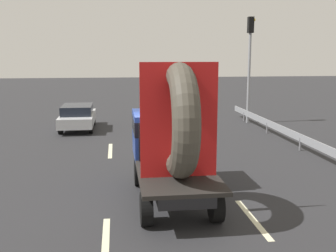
# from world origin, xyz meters

# --- Properties ---
(ground_plane) EXTENTS (120.00, 120.00, 0.00)m
(ground_plane) POSITION_xyz_m (0.00, 0.00, 0.00)
(ground_plane) COLOR #28282B
(flatbed_truck) EXTENTS (2.02, 4.97, 3.86)m
(flatbed_truck) POSITION_xyz_m (0.05, -0.15, 1.77)
(flatbed_truck) COLOR black
(flatbed_truck) RESTS_ON ground_plane
(distant_sedan) EXTENTS (1.75, 4.08, 1.33)m
(distant_sedan) POSITION_xyz_m (-3.55, 11.07, 0.71)
(distant_sedan) COLOR black
(distant_sedan) RESTS_ON ground_plane
(traffic_light) EXTENTS (0.42, 0.36, 6.13)m
(traffic_light) POSITION_xyz_m (6.28, 11.94, 3.97)
(traffic_light) COLOR gray
(traffic_light) RESTS_ON ground_plane
(guardrail) EXTENTS (0.10, 15.32, 0.71)m
(guardrail) POSITION_xyz_m (6.25, 6.74, 0.53)
(guardrail) COLOR gray
(guardrail) RESTS_ON ground_plane
(lane_dash_left_near) EXTENTS (0.16, 2.35, 0.01)m
(lane_dash_left_near) POSITION_xyz_m (-1.75, -2.63, 0.00)
(lane_dash_left_near) COLOR beige
(lane_dash_left_near) RESTS_ON ground_plane
(lane_dash_left_far) EXTENTS (0.16, 2.64, 0.01)m
(lane_dash_left_far) POSITION_xyz_m (-1.75, 5.82, 0.00)
(lane_dash_left_far) COLOR beige
(lane_dash_left_far) RESTS_ON ground_plane
(lane_dash_right_near) EXTENTS (0.16, 2.52, 0.01)m
(lane_dash_right_near) POSITION_xyz_m (1.86, -1.91, 0.00)
(lane_dash_right_near) COLOR beige
(lane_dash_right_near) RESTS_ON ground_plane
(lane_dash_right_far) EXTENTS (0.16, 2.97, 0.01)m
(lane_dash_right_far) POSITION_xyz_m (1.86, 5.72, 0.00)
(lane_dash_right_far) COLOR beige
(lane_dash_right_far) RESTS_ON ground_plane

